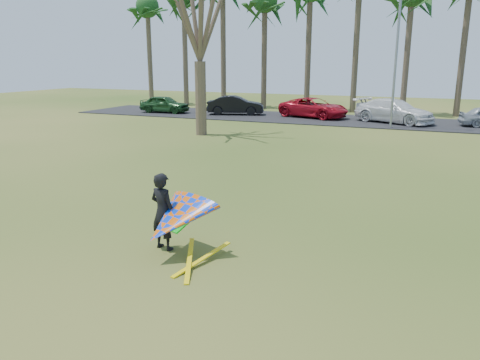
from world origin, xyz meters
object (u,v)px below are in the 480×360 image
at_px(car_0, 165,104).
at_px(car_3, 394,111).
at_px(streetlight, 399,57).
at_px(bare_tree_left, 199,11).
at_px(car_1, 236,105).
at_px(car_2, 314,108).
at_px(kite_flyer, 173,219).

distance_m(car_0, car_3, 18.07).
distance_m(streetlight, car_0, 18.79).
bearing_deg(bare_tree_left, car_1, 102.21).
bearing_deg(car_0, car_3, -90.96).
height_order(car_1, car_2, car_1).
xyz_separation_m(bare_tree_left, car_3, (9.92, 9.68, -6.05)).
xyz_separation_m(streetlight, car_0, (-18.31, 2.06, -3.71)).
relative_size(streetlight, car_0, 1.95).
bearing_deg(bare_tree_left, kite_flyer, -64.38).
distance_m(bare_tree_left, car_1, 11.94).
distance_m(bare_tree_left, car_0, 13.65).
height_order(car_0, car_1, car_1).
bearing_deg(car_3, kite_flyer, -160.23).
distance_m(car_0, kite_flyer, 29.50).
bearing_deg(streetlight, car_1, 166.23).
bearing_deg(car_3, car_1, 113.33).
relative_size(car_1, car_2, 0.85).
xyz_separation_m(bare_tree_left, car_0, (-8.15, 9.06, -6.16)).
bearing_deg(car_1, bare_tree_left, 174.28).
relative_size(car_1, car_3, 0.80).
bearing_deg(car_1, car_0, 81.16).
relative_size(car_0, kite_flyer, 1.72).
distance_m(bare_tree_left, car_2, 12.83).
relative_size(bare_tree_left, streetlight, 1.21).
distance_m(streetlight, car_2, 7.96).
xyz_separation_m(car_0, car_1, (5.98, 0.96, 0.04)).
height_order(streetlight, car_3, streetlight).
bearing_deg(car_3, car_2, 106.83).
bearing_deg(car_1, streetlight, -121.70).
bearing_deg(car_0, car_1, -83.84).
xyz_separation_m(car_1, car_3, (12.09, -0.34, 0.07)).
distance_m(streetlight, car_1, 13.21).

